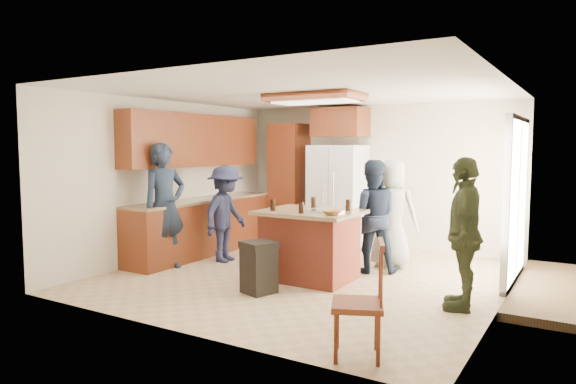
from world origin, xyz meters
The scene contains 12 objects.
person_front_left centered at (-1.98, -0.67, 0.91)m, with size 0.67×0.49×1.83m, color #1A2434.
person_behind_left centered at (0.65, 0.69, 0.80)m, with size 0.77×0.48×1.59m, color #182030.
person_behind_right centered at (0.80, 1.11, 0.80)m, with size 0.78×0.51×1.60m, color #98968F.
person_side_right centered at (2.15, -0.37, 0.83)m, with size 0.98×0.50×1.67m, color #394327.
person_counter centered at (-1.52, 0.16, 0.74)m, with size 0.96×0.45×1.49m, color #1A1D35.
left_cabinetry centered at (-2.24, 0.40, 0.96)m, with size 0.64×3.00×2.30m.
back_wall_units centered at (-1.33, 2.20, 1.38)m, with size 1.80×0.60×2.45m.
refrigerator centered at (-0.55, 2.12, 0.90)m, with size 0.90×0.76×1.80m.
kitchen_island centered at (0.11, -0.12, 0.47)m, with size 1.28×1.03×0.93m.
island_items centered at (0.33, -0.23, 0.97)m, with size 1.02×0.71×0.15m.
trash_bin centered at (-0.11, -1.00, 0.32)m, with size 0.46×0.46×0.63m.
spindle_chair centered at (1.70, -2.16, 0.45)m, with size 0.55×0.55×0.99m.
Camera 1 is at (3.34, -6.06, 1.77)m, focal length 32.00 mm.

